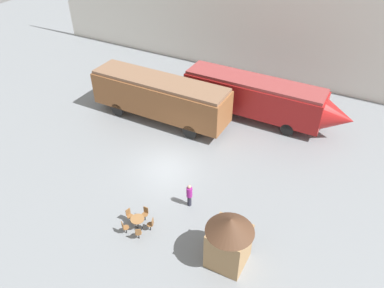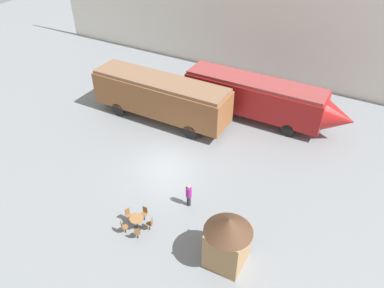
# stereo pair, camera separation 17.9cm
# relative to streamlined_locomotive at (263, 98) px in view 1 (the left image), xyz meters

# --- Properties ---
(ground_plane) EXTENTS (80.00, 80.00, 0.00)m
(ground_plane) POSITION_rel_streamlined_locomotive_xyz_m (-3.45, -8.28, -1.88)
(ground_plane) COLOR gray
(backdrop_wall) EXTENTS (44.00, 0.15, 9.00)m
(backdrop_wall) POSITION_rel_streamlined_locomotive_xyz_m (-3.45, 7.08, 2.62)
(backdrop_wall) COLOR silver
(backdrop_wall) RESTS_ON ground_plane
(streamlined_locomotive) EXTENTS (12.63, 2.50, 3.20)m
(streamlined_locomotive) POSITION_rel_streamlined_locomotive_xyz_m (0.00, 0.00, 0.00)
(streamlined_locomotive) COLOR maroon
(streamlined_locomotive) RESTS_ON ground_plane
(passenger_coach_wooden) EXTENTS (10.71, 2.68, 3.38)m
(passenger_coach_wooden) POSITION_rel_streamlined_locomotive_xyz_m (-6.85, -3.58, 0.15)
(passenger_coach_wooden) COLOR brown
(passenger_coach_wooden) RESTS_ON ground_plane
(cafe_table_near) EXTENTS (0.75, 0.75, 0.76)m
(cafe_table_near) POSITION_rel_streamlined_locomotive_xyz_m (-2.07, -13.54, -1.31)
(cafe_table_near) COLOR black
(cafe_table_near) RESTS_ON ground_plane
(cafe_chair_0) EXTENTS (0.40, 0.40, 0.87)m
(cafe_chair_0) POSITION_rel_streamlined_locomotive_xyz_m (-2.50, -14.15, -1.37)
(cafe_chair_0) COLOR black
(cafe_chair_0) RESTS_ON ground_plane
(cafe_chair_1) EXTENTS (0.40, 0.40, 0.87)m
(cafe_chair_1) POSITION_rel_streamlined_locomotive_xyz_m (-1.62, -14.14, -1.37)
(cafe_chair_1) COLOR black
(cafe_chair_1) RESTS_ON ground_plane
(cafe_chair_2) EXTENTS (0.39, 0.37, 0.87)m
(cafe_chair_2) POSITION_rel_streamlined_locomotive_xyz_m (-1.36, -13.29, -1.37)
(cafe_chair_2) COLOR black
(cafe_chair_2) RESTS_ON ground_plane
(cafe_chair_3) EXTENTS (0.36, 0.36, 0.87)m
(cafe_chair_3) POSITION_rel_streamlined_locomotive_xyz_m (-2.09, -12.79, -1.37)
(cafe_chair_3) COLOR black
(cafe_chair_3) RESTS_ON ground_plane
(cafe_chair_4) EXTENTS (0.39, 0.37, 0.87)m
(cafe_chair_4) POSITION_rel_streamlined_locomotive_xyz_m (-2.79, -13.32, -1.37)
(cafe_chair_4) COLOR black
(cafe_chair_4) RESTS_ON ground_plane
(visitor_person) EXTENTS (0.34, 0.34, 1.53)m
(visitor_person) POSITION_rel_streamlined_locomotive_xyz_m (-0.48, -10.68, -1.06)
(visitor_person) COLOR #262633
(visitor_person) RESTS_ON ground_plane
(ticket_kiosk) EXTENTS (2.34, 2.34, 3.00)m
(ticket_kiosk) POSITION_rel_streamlined_locomotive_xyz_m (3.00, -13.13, -0.21)
(ticket_kiosk) COLOR #99754C
(ticket_kiosk) RESTS_ON ground_plane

